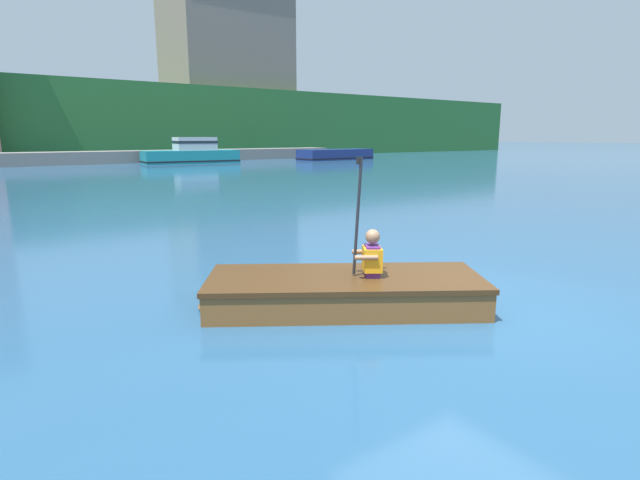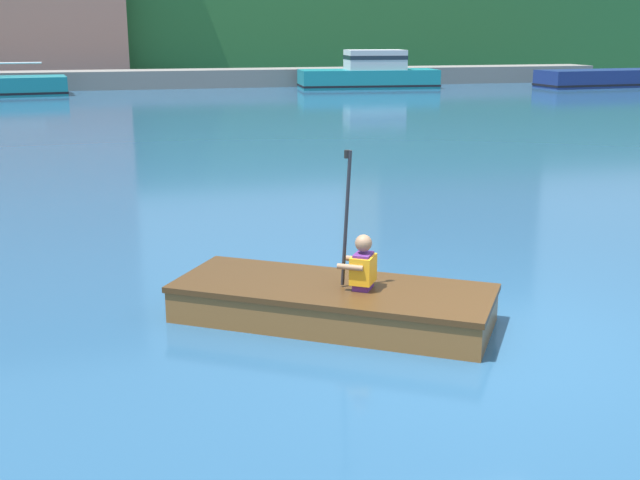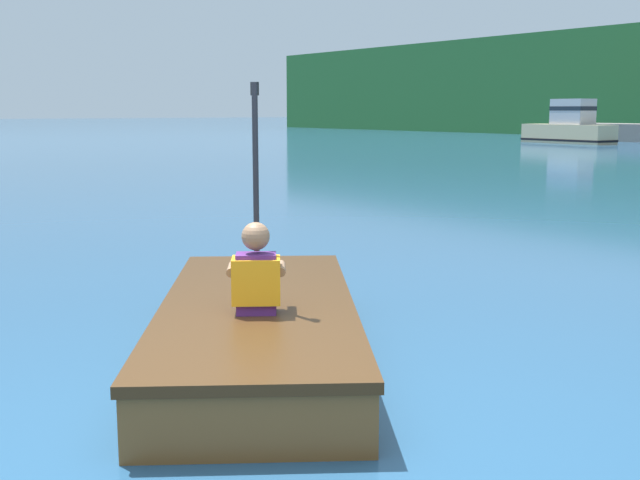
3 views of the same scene
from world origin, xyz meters
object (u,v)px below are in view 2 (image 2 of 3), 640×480
object	(u,v)px
rowboat_foreground	(328,300)
person_paddler	(362,264)
moored_boat_dock_center_near	(602,79)
moored_boat_dock_west_inner	(370,74)

from	to	relation	value
rowboat_foreground	person_paddler	world-z (taller)	person_paddler
moored_boat_dock_center_near	rowboat_foreground	distance (m)	37.66
person_paddler	moored_boat_dock_west_inner	bearing A→B (deg)	71.52
moored_boat_dock_center_near	rowboat_foreground	world-z (taller)	moored_boat_dock_center_near
moored_boat_dock_west_inner	moored_boat_dock_center_near	xyz separation A→B (m)	(11.97, -2.24, -0.30)
moored_boat_dock_west_inner	rowboat_foreground	size ratio (longest dim) A/B	2.14
moored_boat_dock_west_inner	person_paddler	size ratio (longest dim) A/B	5.19
person_paddler	moored_boat_dock_center_near	bearing A→B (deg)	52.82
rowboat_foreground	moored_boat_dock_center_near	bearing A→B (deg)	52.28
moored_boat_dock_west_inner	person_paddler	xyz separation A→B (m)	(-10.77, -32.23, -0.07)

